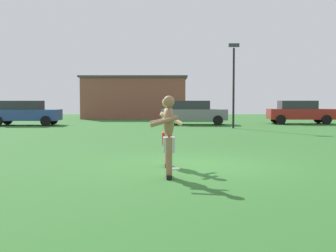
% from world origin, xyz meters
% --- Properties ---
extents(ground_plane, '(80.00, 80.00, 0.00)m').
position_xyz_m(ground_plane, '(0.00, 0.00, 0.00)').
color(ground_plane, '#2D6628').
extents(player_with_cap, '(0.58, 0.65, 1.71)m').
position_xyz_m(player_with_cap, '(-0.73, -0.14, 0.94)').
color(player_with_cap, black).
rests_on(player_with_cap, ground_plane).
extents(player_in_gray, '(0.62, 0.55, 1.74)m').
position_xyz_m(player_in_gray, '(-0.68, -1.86, 0.91)').
color(player_in_gray, black).
rests_on(player_in_gray, ground_plane).
extents(frisbee, '(0.27, 0.27, 0.03)m').
position_xyz_m(frisbee, '(-0.54, -0.62, 0.01)').
color(frisbee, white).
rests_on(frisbee, ground_plane).
extents(car_blue_near_post, '(4.32, 2.06, 1.58)m').
position_xyz_m(car_blue_near_post, '(-10.06, 17.74, 0.82)').
color(car_blue_near_post, '#2D478C').
rests_on(car_blue_near_post, ground_plane).
extents(car_red_mid_lot, '(4.32, 2.07, 1.58)m').
position_xyz_m(car_red_mid_lot, '(8.05, 19.75, 0.82)').
color(car_red_mid_lot, maroon).
rests_on(car_red_mid_lot, ground_plane).
extents(car_gray_far_end, '(4.42, 2.27, 1.58)m').
position_xyz_m(car_gray_far_end, '(0.81, 18.72, 0.82)').
color(car_gray_far_end, slate).
rests_on(car_gray_far_end, ground_plane).
extents(lamp_post, '(0.60, 0.24, 4.85)m').
position_xyz_m(lamp_post, '(2.91, 14.87, 3.04)').
color(lamp_post, black).
rests_on(lamp_post, ground_plane).
extents(outbuilding_behind_lot, '(9.15, 6.22, 3.66)m').
position_xyz_m(outbuilding_behind_lot, '(-3.92, 29.57, 1.84)').
color(outbuilding_behind_lot, brown).
rests_on(outbuilding_behind_lot, ground_plane).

